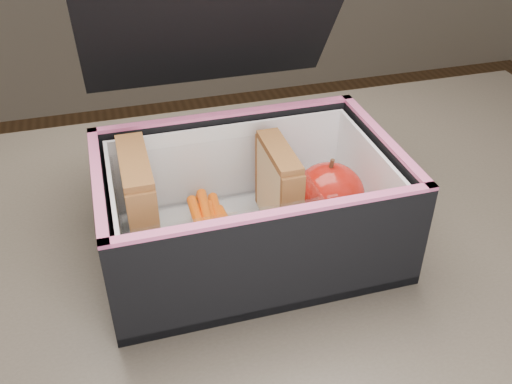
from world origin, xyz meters
TOP-DOWN VIEW (x-y plane):
  - kitchen_table at (0.00, 0.00)m, footprint 1.20×0.80m
  - lunch_bag at (0.04, 0.06)m, footprint 0.29×0.30m
  - plastic_tub at (0.00, 0.07)m, footprint 0.19×0.13m
  - sandwich_left at (-0.07, 0.07)m, footprint 0.03×0.10m
  - sandwich_right at (0.07, 0.07)m, footprint 0.02×0.08m
  - carrot_sticks at (0.00, 0.07)m, footprint 0.05×0.14m
  - paper_napkin at (0.13, 0.06)m, footprint 0.10×0.10m
  - red_apple at (0.12, 0.05)m, footprint 0.09×0.09m

SIDE VIEW (x-z plane):
  - kitchen_table at x=0.00m, z-range 0.28..1.03m
  - paper_napkin at x=0.13m, z-range 0.76..0.77m
  - carrot_sticks at x=0.00m, z-range 0.77..0.80m
  - plastic_tub at x=0.00m, z-range 0.76..0.84m
  - red_apple at x=0.12m, z-range 0.77..0.85m
  - sandwich_right at x=0.07m, z-range 0.77..0.86m
  - lunch_bag at x=0.04m, z-range 0.68..0.95m
  - sandwich_left at x=-0.07m, z-range 0.77..0.87m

